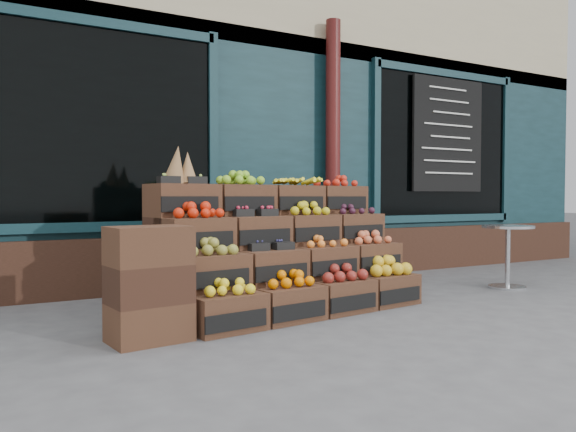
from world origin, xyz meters
TOP-DOWN VIEW (x-y plane):
  - ground at (0.00, 0.00)m, footprint 60.00×60.00m
  - shop_facade at (0.00, 5.11)m, footprint 12.00×6.24m
  - crate_display at (-0.22, 0.78)m, footprint 2.46×1.43m
  - spare_crates at (-1.63, 0.16)m, footprint 0.59×0.44m
  - bistro_table at (2.50, 0.48)m, footprint 0.56×0.56m
  - shopkeeper at (-1.52, 2.67)m, footprint 0.87×0.69m

SIDE VIEW (x-z plane):
  - ground at x=0.00m, z-range 0.00..0.00m
  - spare_crates at x=-1.63m, z-range 0.00..0.82m
  - bistro_table at x=2.50m, z-range 0.09..0.79m
  - crate_display at x=-0.22m, z-range -0.28..1.18m
  - shopkeeper at x=-1.52m, z-range 0.00..2.09m
  - shop_facade at x=0.00m, z-range 0.00..4.80m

